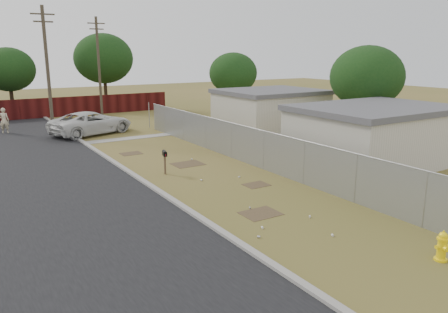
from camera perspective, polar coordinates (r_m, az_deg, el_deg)
ground at (r=20.82m, az=-1.68°, el=-2.87°), size 120.00×120.00×0.00m
street at (r=26.18m, az=-23.90°, el=-0.58°), size 15.10×60.00×0.12m
chainlink_fence at (r=23.10m, az=3.70°, el=0.80°), size 0.10×27.06×2.02m
privacy_fence at (r=42.74m, az=-26.45°, el=5.43°), size 30.00×0.12×1.80m
utility_poles at (r=38.47m, az=-22.84°, el=10.73°), size 12.60×8.24×9.00m
houses at (r=28.72m, az=12.01°, el=4.59°), size 9.30×17.24×3.10m
horizon_trees at (r=42.26m, az=-17.38°, el=11.23°), size 33.32×31.94×7.78m
fire_hydrant at (r=14.22m, az=26.60°, el=-10.49°), size 0.46×0.46×0.92m
mailbox at (r=21.47m, az=-7.75°, el=0.13°), size 0.29×0.52×1.19m
pickup_truck at (r=33.27m, az=-16.90°, el=4.23°), size 6.60×4.61×1.67m
pedestrian at (r=36.04m, az=-26.79°, el=4.21°), size 0.80×0.66×1.90m
scattered_litter at (r=17.78m, az=3.23°, el=-5.64°), size 3.47×11.73×0.07m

